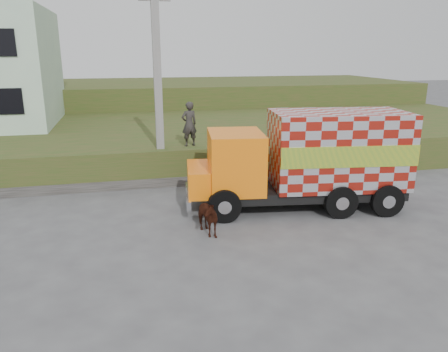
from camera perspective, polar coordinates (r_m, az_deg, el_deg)
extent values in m
plane|color=#474749|center=(14.28, -2.42, -5.97)|extent=(120.00, 120.00, 0.00)
cube|color=#2F4C19|center=(23.60, -6.94, 4.69)|extent=(40.00, 12.00, 1.50)
cube|color=#2F4C19|center=(35.31, -9.14, 9.59)|extent=(40.00, 12.00, 3.00)
cube|color=#595651|center=(17.98, -11.19, -0.91)|extent=(16.00, 0.50, 0.40)
cube|color=gray|center=(17.73, -8.63, 11.51)|extent=(0.30, 0.30, 8.00)
cube|color=black|center=(15.62, 10.18, -1.74)|extent=(6.96, 3.02, 0.35)
cube|color=orange|center=(14.86, 1.52, 1.96)|extent=(2.06, 2.49, 1.98)
cube|color=orange|center=(14.92, -2.85, -0.36)|extent=(1.25, 2.19, 0.89)
cube|color=silver|center=(15.62, 14.65, 3.44)|extent=(4.82, 2.94, 2.58)
cube|color=yellow|center=(14.52, 16.26, 2.39)|extent=(4.52, 0.62, 0.69)
cube|color=yellow|center=(16.73, 13.25, 4.35)|extent=(4.52, 0.62, 0.69)
cube|color=silver|center=(15.08, -4.70, -2.58)|extent=(0.44, 2.28, 0.30)
cylinder|color=black|center=(14.07, 0.05, -3.92)|extent=(1.12, 0.48, 1.09)
cylinder|color=black|center=(16.22, -0.75, -1.18)|extent=(1.12, 0.48, 1.09)
cylinder|color=black|center=(14.93, 15.00, -3.29)|extent=(1.12, 0.48, 1.09)
cylinder|color=black|center=(16.97, 12.36, -0.78)|extent=(1.12, 0.48, 1.09)
cylinder|color=black|center=(15.55, 20.48, -3.00)|extent=(1.12, 0.48, 1.09)
cylinder|color=black|center=(17.52, 17.30, -0.61)|extent=(1.12, 0.48, 1.09)
imported|color=#37140D|center=(13.16, -2.53, -5.26)|extent=(0.95, 1.46, 1.14)
imported|color=#2B2826|center=(18.26, -4.57, 6.78)|extent=(0.77, 0.60, 1.85)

